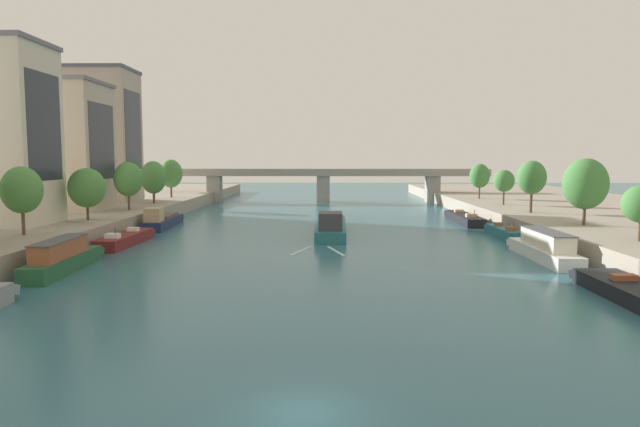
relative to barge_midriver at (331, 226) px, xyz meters
name	(u,v)px	position (x,y,z in m)	size (l,w,h in m)	color
ground_plane	(304,414)	(-1.37, -51.07, -0.99)	(400.00, 400.00, 0.00)	#2D6070
quay_left	(10,221)	(-43.01, 3.93, 0.11)	(36.00, 170.00, 2.21)	gray
quay_right	(636,222)	(40.28, 3.93, 0.11)	(36.00, 170.00, 2.21)	gray
barge_midriver	(331,226)	(0.00, 0.00, 0.00)	(3.99, 20.74, 3.28)	#23666B
wake_behind_barge	(318,251)	(-1.43, -13.39, -0.98)	(5.60, 5.93, 0.03)	#A0CCD6
moored_boat_left_second	(63,258)	(-22.80, -24.33, 0.19)	(2.60, 13.00, 2.84)	#235633
moored_boat_left_downstream	(126,239)	(-22.82, -9.26, -0.35)	(2.87, 12.69, 2.32)	maroon
moored_boat_left_lone	(162,221)	(-23.27, 6.37, -0.05)	(3.27, 14.30, 3.06)	#1E284C
moored_boat_right_gap_after	(544,247)	(19.89, -18.25, 0.19)	(2.60, 13.86, 2.83)	silver
moored_boat_right_end	(503,232)	(20.66, -3.17, -0.35)	(1.72, 10.47, 2.31)	#23666B
moored_boat_right_downstream	(463,218)	(19.76, 13.11, -0.35)	(2.70, 15.69, 2.34)	black
tree_left_past_mid	(22,190)	(-29.54, -17.76, 5.52)	(3.81, 3.81, 6.56)	brown
tree_left_end_of_row	(87,188)	(-28.87, -4.64, 5.05)	(4.29, 4.29, 6.18)	brown
tree_left_by_lamp	(128,179)	(-28.50, 8.45, 5.57)	(3.95, 3.95, 6.81)	brown
tree_left_third	(153,177)	(-28.62, 20.53, 5.40)	(4.06, 4.06, 6.83)	brown
tree_left_distant	(171,174)	(-29.60, 34.47, 5.63)	(4.22, 4.22, 7.06)	brown
tree_right_second	(585,184)	(27.73, -8.81, 5.73)	(4.78, 4.78, 7.31)	brown
tree_right_end_of_row	(532,178)	(26.93, 5.43, 5.94)	(3.81, 3.81, 6.99)	brown
tree_right_distant	(504,181)	(27.23, 18.42, 4.96)	(3.23, 3.23, 5.48)	brown
tree_right_third	(480,176)	(26.95, 31.77, 5.32)	(3.57, 3.57, 6.29)	brown
building_left_far_end	(52,146)	(-39.09, 8.47, 10.23)	(14.59, 11.27, 18.01)	#B2A38E
building_left_middle	(98,135)	(-39.09, 24.65, 12.31)	(12.45, 10.18, 22.17)	#A89989
bridge_far	(323,180)	(-1.37, 52.32, 3.69)	(71.29, 4.40, 7.16)	gray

